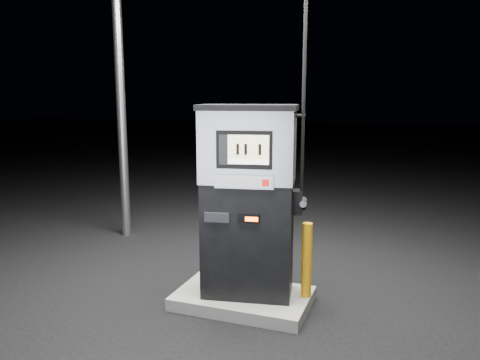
% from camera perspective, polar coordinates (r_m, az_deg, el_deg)
% --- Properties ---
extents(ground, '(80.00, 80.00, 0.00)m').
position_cam_1_polar(ground, '(5.92, 0.39, -14.88)').
color(ground, black).
rests_on(ground, ground).
extents(pump_island, '(1.60, 1.00, 0.15)m').
position_cam_1_polar(pump_island, '(5.89, 0.39, -14.22)').
color(pump_island, slate).
rests_on(pump_island, ground).
extents(fuel_dispenser, '(1.30, 0.86, 4.70)m').
position_cam_1_polar(fuel_dispenser, '(5.50, 1.05, -2.38)').
color(fuel_dispenser, black).
rests_on(fuel_dispenser, pump_island).
extents(bollard_left, '(0.14, 0.14, 0.85)m').
position_cam_1_polar(bollard_left, '(6.03, -4.09, -8.55)').
color(bollard_left, orange).
rests_on(bollard_left, pump_island).
extents(bollard_right, '(0.14, 0.14, 0.90)m').
position_cam_1_polar(bollard_right, '(5.65, 8.14, -9.66)').
color(bollard_right, orange).
rests_on(bollard_right, pump_island).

